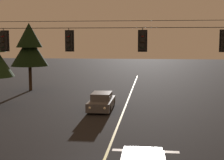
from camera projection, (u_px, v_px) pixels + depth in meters
The scene contains 8 objects.
lane_centre_stripe at pixel (120, 120), 23.57m from camera, with size 0.14×60.00×0.01m, color #D1C64C.
stop_bar_paint at pixel (145, 151), 16.84m from camera, with size 3.40×0.36×0.01m, color silver.
signal_span_assembly at pixel (110, 72), 17.19m from camera, with size 18.25×0.32×7.62m.
traffic_light_leftmost at pixel (4, 41), 17.64m from camera, with size 0.48×0.41×1.22m.
traffic_light_left_inner at pixel (69, 41), 17.23m from camera, with size 0.48×0.41×1.22m.
traffic_light_centre at pixel (143, 41), 16.79m from camera, with size 0.48×0.41×1.22m.
car_oncoming_lead at pixel (101, 102), 26.91m from camera, with size 1.80×4.42×1.39m.
tree_verge_far at pixel (29, 47), 36.90m from camera, with size 4.15×4.15×7.54m.
Camera 1 is at (2.11, -13.13, 5.56)m, focal length 53.28 mm.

